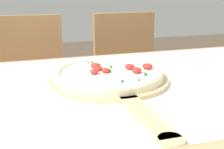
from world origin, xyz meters
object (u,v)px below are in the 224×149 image
object	(u,v)px
pizza	(109,73)
chair_left	(29,88)
chair_right	(130,79)
pizza_peel	(112,82)

from	to	relation	value
pizza	chair_left	distance (m)	0.79
chair_right	pizza	bearing A→B (deg)	-119.71
pizza_peel	chair_right	bearing A→B (deg)	64.77
pizza	chair_right	distance (m)	0.83
pizza_peel	chair_left	bearing A→B (deg)	107.44
chair_left	chair_right	size ratio (longest dim) A/B	1.00
chair_left	chair_right	xyz separation A→B (m)	(0.57, 0.00, 0.00)
pizza_peel	pizza	distance (m)	0.03
pizza	chair_right	xyz separation A→B (m)	(0.34, 0.70, -0.26)
pizza	chair_right	bearing A→B (deg)	64.00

